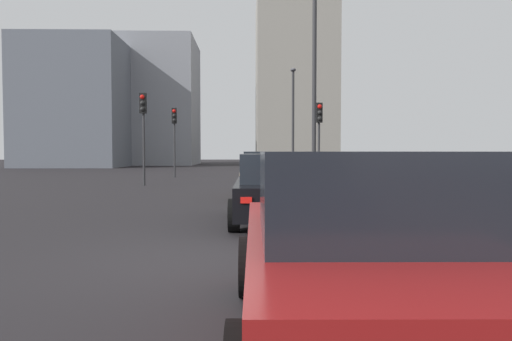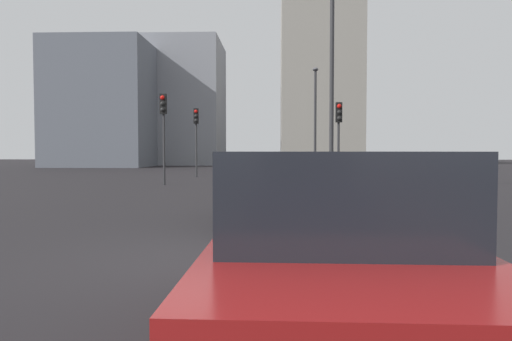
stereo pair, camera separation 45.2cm
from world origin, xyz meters
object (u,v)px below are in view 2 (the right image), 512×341
street_lamp_kerbside (332,63)px  car_black_left_second (284,189)px  traffic_light_near_right (163,120)px  traffic_light_near_left (339,126)px  car_red_left_third (332,255)px  car_beige_left_lead (284,175)px  street_lamp_far (315,112)px  traffic_light_far_left (196,128)px

street_lamp_kerbside → car_black_left_second: bearing=165.9°
car_black_left_second → traffic_light_near_right: 12.51m
car_black_left_second → traffic_light_near_left: (11.43, -2.68, 1.99)m
car_red_left_third → traffic_light_near_right: (17.72, 5.49, 2.23)m
traffic_light_near_right → car_beige_left_lead: bearing=51.4°
car_beige_left_lead → car_red_left_third: (-12.54, -0.13, 0.00)m
car_black_left_second → traffic_light_near_left: bearing=-12.5°
street_lamp_far → traffic_light_near_right: bearing=141.1°
car_black_left_second → street_lamp_kerbside: size_ratio=0.50×
car_red_left_third → traffic_light_near_right: 18.68m
street_lamp_far → car_red_left_third: bearing=175.5°
traffic_light_far_left → street_lamp_kerbside: (-10.16, -6.75, 1.90)m
car_black_left_second → car_red_left_third: size_ratio=1.01×
street_lamp_far → street_lamp_kerbside: bearing=177.8°
car_red_left_third → street_lamp_far: bearing=-3.6°
street_lamp_kerbside → street_lamp_far: street_lamp_kerbside is taller
car_black_left_second → car_beige_left_lead: bearing=-0.3°
car_beige_left_lead → car_black_left_second: (-5.94, 0.11, -0.02)m
traffic_light_near_right → traffic_light_near_left: bearing=97.6°
car_black_left_second → car_red_left_third: (-6.59, -0.24, 0.02)m
car_red_left_third → traffic_light_near_right: bearing=18.1°
car_beige_left_lead → traffic_light_near_left: (5.49, -2.58, 1.96)m
traffic_light_near_left → street_lamp_far: street_lamp_far is taller
traffic_light_near_left → car_red_left_third: bearing=-8.9°
traffic_light_near_right → street_lamp_far: (9.46, -7.64, 1.13)m
car_black_left_second → street_lamp_kerbside: 8.80m
car_red_left_third → street_lamp_kerbside: (14.14, -1.66, 4.08)m
traffic_light_far_left → street_lamp_far: 7.88m
car_black_left_second → traffic_light_far_left: (17.71, 4.86, 2.20)m
traffic_light_far_left → car_black_left_second: bearing=11.7°
car_black_left_second → traffic_light_near_right: (11.12, 5.26, 2.25)m
car_black_left_second → street_lamp_far: (20.58, -2.39, 3.38)m
traffic_light_far_left → traffic_light_near_right: bearing=-7.1°
car_beige_left_lead → street_lamp_kerbside: size_ratio=0.58×
car_beige_left_lead → car_red_left_third: size_ratio=1.18×
car_beige_left_lead → traffic_light_near_right: 7.78m
car_beige_left_lead → street_lamp_kerbside: 4.74m
traffic_light_near_left → traffic_light_far_left: size_ratio=0.92×
traffic_light_near_right → traffic_light_far_left: 6.60m
traffic_light_far_left → car_red_left_third: bearing=8.2°
traffic_light_near_left → street_lamp_far: (9.15, 0.30, 1.39)m
traffic_light_near_left → street_lamp_kerbside: (-3.88, 0.79, 2.12)m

